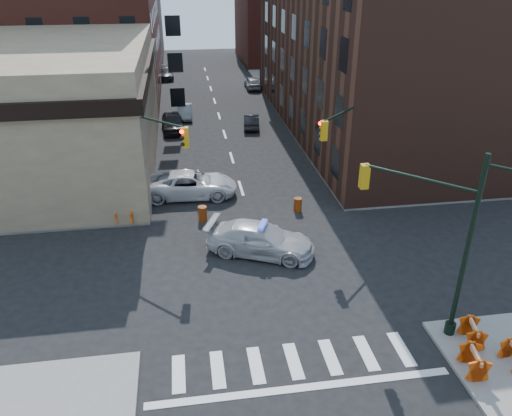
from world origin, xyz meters
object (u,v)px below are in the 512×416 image
object	(u,v)px
parked_car_enear	(251,121)
pedestrian_a	(114,205)
police_car	(261,239)
parked_car_wnear	(173,122)
pedestrian_b	(59,211)
barricade_se_a	(472,333)
pickup	(191,184)
barricade_nw_a	(125,216)
barrel_road	(298,205)
parked_car_wfar	(185,112)
barrel_bank	(203,214)

from	to	relation	value
parked_car_enear	pedestrian_a	size ratio (longest dim) A/B	1.97
police_car	parked_car_wnear	xyz separation A→B (m)	(-4.57, 22.30, -0.01)
pedestrian_b	barricade_se_a	distance (m)	22.64
pedestrian_b	police_car	bearing A→B (deg)	-39.19
police_car	pickup	world-z (taller)	pickup
police_car	pickup	size ratio (longest dim) A/B	0.95
parked_car_wnear	barricade_se_a	world-z (taller)	parked_car_wnear
pedestrian_b	barricade_nw_a	distance (m)	3.79
parked_car_wnear	pedestrian_b	xyz separation A→B (m)	(-6.61, -17.71, 0.27)
pedestrian_b	barrel_road	distance (m)	14.30
parked_car_wfar	pickup	bearing A→B (deg)	-88.96
pickup	barricade_nw_a	bearing A→B (deg)	134.96
barrel_road	barricade_nw_a	distance (m)	10.55
barrel_road	barrel_bank	xyz separation A→B (m)	(-5.97, -0.40, 0.02)
parked_car_wfar	parked_car_enear	size ratio (longest dim) A/B	1.01
parked_car_wnear	parked_car_wfar	distance (m)	4.22
pedestrian_a	barrel_road	world-z (taller)	pedestrian_a
parked_car_wnear	barricade_se_a	xyz separation A→B (m)	(11.93, -30.71, -0.20)
parked_car_enear	barrel_road	xyz separation A→B (m)	(0.40, -17.68, -0.21)
pickup	parked_car_wfar	bearing A→B (deg)	3.12
pedestrian_a	barrel_bank	xyz separation A→B (m)	(5.17, -0.54, -0.68)
pedestrian_a	parked_car_enear	bearing A→B (deg)	58.89
parked_car_wnear	pedestrian_b	distance (m)	18.91
pedestrian_b	barrel_bank	bearing A→B (deg)	-19.62
parked_car_wfar	pedestrian_b	xyz separation A→B (m)	(-7.81, -21.76, 0.44)
pickup	pedestrian_b	world-z (taller)	pedestrian_b
pickup	barrel_bank	bearing A→B (deg)	-168.14
parked_car_wfar	barricade_nw_a	world-z (taller)	parked_car_wfar
parked_car_wnear	barricade_nw_a	distance (m)	18.24
police_car	parked_car_enear	distance (m)	22.43
barricade_se_a	pedestrian_a	bearing A→B (deg)	62.19
parked_car_wnear	parked_car_enear	size ratio (longest dim) A/B	1.23
pedestrian_a	barricade_nw_a	xyz separation A→B (m)	(0.60, -0.44, -0.56)
pickup	parked_car_wfar	xyz separation A→B (m)	(0.05, 18.48, -0.19)
pedestrian_a	barricade_nw_a	world-z (taller)	pedestrian_a
pickup	barrel_road	distance (m)	7.31
barrel_bank	barricade_nw_a	size ratio (longest dim) A/B	0.79
barricade_se_a	barricade_nw_a	xyz separation A→B (m)	(-14.80, 12.70, -0.03)
parked_car_wnear	barrel_bank	xyz separation A→B (m)	(1.70, -18.11, -0.36)
parked_car_wfar	parked_car_enear	bearing A→B (deg)	-32.66
parked_car_wnear	barrel_bank	size ratio (longest dim) A/B	5.15
police_car	barricade_se_a	xyz separation A→B (m)	(7.36, -8.41, -0.21)
parked_car_enear	pedestrian_b	bearing A→B (deg)	59.49
pedestrian_a	barrel_road	distance (m)	11.17
pedestrian_a	barricade_se_a	bearing A→B (deg)	-40.10
parked_car_wfar	barricade_se_a	xyz separation A→B (m)	(10.73, -34.75, -0.03)
police_car	parked_car_wnear	size ratio (longest dim) A/B	1.19
barricade_se_a	barricade_nw_a	distance (m)	19.50
parked_car_wfar	pedestrian_b	world-z (taller)	pedestrian_b
pickup	barricade_se_a	distance (m)	19.52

